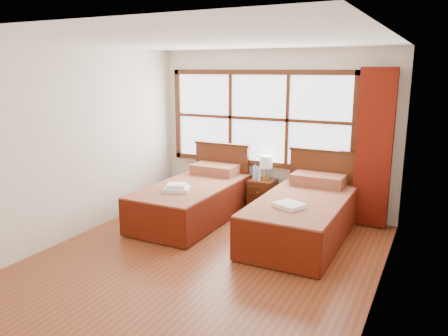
% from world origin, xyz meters
% --- Properties ---
extents(floor, '(4.50, 4.50, 0.00)m').
position_xyz_m(floor, '(0.00, 0.00, 0.00)').
color(floor, brown).
rests_on(floor, ground).
extents(ceiling, '(4.50, 4.50, 0.00)m').
position_xyz_m(ceiling, '(0.00, 0.00, 2.60)').
color(ceiling, white).
rests_on(ceiling, wall_back).
extents(wall_back, '(4.00, 0.00, 4.00)m').
position_xyz_m(wall_back, '(0.00, 2.25, 1.30)').
color(wall_back, silver).
rests_on(wall_back, floor).
extents(wall_left, '(0.00, 4.50, 4.50)m').
position_xyz_m(wall_left, '(-2.00, 0.00, 1.30)').
color(wall_left, silver).
rests_on(wall_left, floor).
extents(wall_right, '(0.00, 4.50, 4.50)m').
position_xyz_m(wall_right, '(2.00, 0.00, 1.30)').
color(wall_right, silver).
rests_on(wall_right, floor).
extents(window, '(3.16, 0.06, 1.56)m').
position_xyz_m(window, '(-0.25, 2.21, 1.50)').
color(window, white).
rests_on(window, wall_back).
extents(curtain, '(0.50, 0.16, 2.30)m').
position_xyz_m(curtain, '(1.60, 2.11, 1.17)').
color(curtain, maroon).
rests_on(curtain, wall_back).
extents(bed_left, '(1.09, 2.11, 1.06)m').
position_xyz_m(bed_left, '(-0.88, 1.20, 0.32)').
color(bed_left, '#3A1C0C').
rests_on(bed_left, floor).
extents(bed_right, '(1.12, 2.17, 1.09)m').
position_xyz_m(bed_right, '(0.86, 1.20, 0.33)').
color(bed_right, '#3A1C0C').
rests_on(bed_right, floor).
extents(nightstand, '(0.41, 0.40, 0.54)m').
position_xyz_m(nightstand, '(-0.07, 1.99, 0.27)').
color(nightstand, '#4D2310').
rests_on(nightstand, floor).
extents(towels_left, '(0.44, 0.42, 0.10)m').
position_xyz_m(towels_left, '(-0.89, 0.73, 0.61)').
color(towels_left, white).
rests_on(towels_left, bed_left).
extents(towels_right, '(0.43, 0.41, 0.05)m').
position_xyz_m(towels_right, '(0.82, 0.69, 0.61)').
color(towels_right, white).
rests_on(towels_right, bed_right).
extents(lamp, '(0.20, 0.20, 0.39)m').
position_xyz_m(lamp, '(-0.03, 2.06, 0.81)').
color(lamp, gold).
rests_on(lamp, nightstand).
extents(bottle_near, '(0.06, 0.06, 0.24)m').
position_xyz_m(bottle_near, '(-0.18, 1.95, 0.65)').
color(bottle_near, silver).
rests_on(bottle_near, nightstand).
extents(bottle_far, '(0.06, 0.06, 0.23)m').
position_xyz_m(bottle_far, '(-0.10, 1.92, 0.65)').
color(bottle_far, silver).
rests_on(bottle_far, nightstand).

